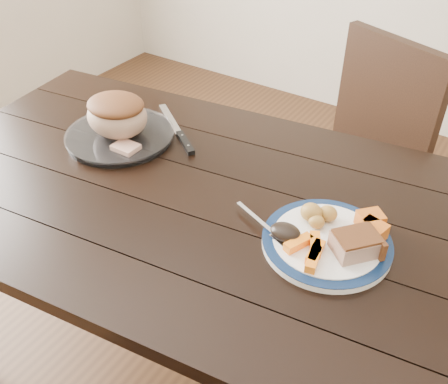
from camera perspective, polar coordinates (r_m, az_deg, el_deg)
The scene contains 15 objects.
ground at distance 1.83m, azimuth -1.85°, elevation -18.99°, with size 4.00×4.00×0.00m, color #472B16.
dining_table at distance 1.33m, azimuth -2.41°, elevation -3.27°, with size 1.70×1.10×0.75m.
chair_far at distance 1.89m, azimuth 14.95°, elevation 4.15°, with size 0.55×0.55×0.93m.
dinner_plate at distance 1.14m, azimuth 11.63°, elevation -5.68°, with size 0.29×0.29×0.02m, color white.
plate_rim at distance 1.14m, azimuth 11.69°, elevation -5.37°, with size 0.29×0.29×0.02m, color #0C1E3F.
serving_platter at distance 1.51m, azimuth -11.78°, elevation 6.21°, with size 0.31×0.31×0.02m, color white.
pork_slice at distance 1.10m, azimuth 14.77°, elevation -5.80°, with size 0.09×0.07×0.04m, color #A67B65.
roasted_potatoes at distance 1.16m, azimuth 10.63°, elevation -2.54°, with size 0.08×0.07×0.04m.
carrot_batons at distance 1.09m, azimuth 9.85°, elevation -6.53°, with size 0.09×0.11×0.02m.
pumpkin_wedges at distance 1.16m, azimuth 16.50°, elevation -3.68°, with size 0.08×0.09×0.04m.
dark_mushroom at distance 1.11m, azimuth 7.04°, elevation -4.55°, with size 0.07×0.05×0.03m, color black.
fork at distance 1.15m, azimuth 4.72°, elevation -3.93°, with size 0.17×0.08×0.00m.
roast_joint at distance 1.48m, azimuth -12.11°, elevation 8.45°, with size 0.18×0.16×0.12m, color tan.
cut_slice at distance 1.42m, azimuth -11.16°, elevation 4.98°, with size 0.07×0.06×0.02m, color tan.
carving_knife at distance 1.49m, azimuth -4.89°, elevation 6.35°, with size 0.27×0.20×0.01m.
Camera 1 is at (0.60, -0.81, 1.53)m, focal length 40.00 mm.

